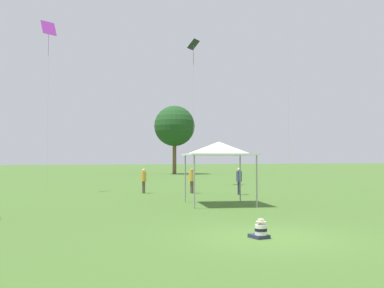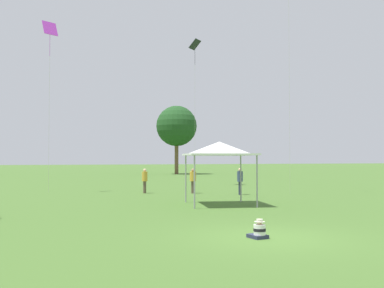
{
  "view_description": "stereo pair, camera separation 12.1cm",
  "coord_description": "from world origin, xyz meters",
  "px_view_note": "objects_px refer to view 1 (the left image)",
  "views": [
    {
      "loc": [
        -6.21,
        -11.07,
        2.2
      ],
      "look_at": [
        -0.1,
        6.37,
        2.79
      ],
      "focal_mm": 42.0,
      "sensor_mm": 36.0,
      "label": 1
    },
    {
      "loc": [
        -6.09,
        -11.11,
        2.2
      ],
      "look_at": [
        -0.1,
        6.37,
        2.79
      ],
      "focal_mm": 42.0,
      "sensor_mm": 36.0,
      "label": 2
    }
  ],
  "objects_px": {
    "person_standing_1": "(192,179)",
    "seated_toddler": "(260,231)",
    "kite_1": "(193,49)",
    "distant_tree_0": "(174,126)",
    "person_standing_4": "(239,179)",
    "canopy_tent": "(219,149)",
    "kite_3": "(49,34)",
    "person_standing_2": "(144,179)"
  },
  "relations": [
    {
      "from": "person_standing_1",
      "to": "seated_toddler",
      "type": "bearing_deg",
      "value": -119.16
    },
    {
      "from": "kite_1",
      "to": "distant_tree_0",
      "type": "relative_size",
      "value": 1.24
    },
    {
      "from": "person_standing_4",
      "to": "canopy_tent",
      "type": "distance_m",
      "value": 6.35
    },
    {
      "from": "person_standing_4",
      "to": "canopy_tent",
      "type": "height_order",
      "value": "canopy_tent"
    },
    {
      "from": "kite_1",
      "to": "kite_3",
      "type": "bearing_deg",
      "value": 22.4
    },
    {
      "from": "canopy_tent",
      "to": "kite_3",
      "type": "relative_size",
      "value": 0.33
    },
    {
      "from": "person_standing_2",
      "to": "kite_1",
      "type": "relative_size",
      "value": 0.13
    },
    {
      "from": "person_standing_2",
      "to": "canopy_tent",
      "type": "relative_size",
      "value": 0.42
    },
    {
      "from": "person_standing_4",
      "to": "kite_1",
      "type": "xyz_separation_m",
      "value": [
        0.5,
        9.71,
        10.19
      ]
    },
    {
      "from": "distant_tree_0",
      "to": "seated_toddler",
      "type": "bearing_deg",
      "value": -104.39
    },
    {
      "from": "person_standing_4",
      "to": "canopy_tent",
      "type": "bearing_deg",
      "value": 53.83
    },
    {
      "from": "person_standing_4",
      "to": "kite_1",
      "type": "relative_size",
      "value": 0.14
    },
    {
      "from": "seated_toddler",
      "to": "person_standing_2",
      "type": "height_order",
      "value": "person_standing_2"
    },
    {
      "from": "seated_toddler",
      "to": "person_standing_4",
      "type": "xyz_separation_m",
      "value": [
        5.82,
        13.68,
        0.75
      ]
    },
    {
      "from": "person_standing_1",
      "to": "person_standing_4",
      "type": "relative_size",
      "value": 0.96
    },
    {
      "from": "kite_3",
      "to": "person_standing_2",
      "type": "bearing_deg",
      "value": -7.65
    },
    {
      "from": "person_standing_1",
      "to": "kite_1",
      "type": "distance_m",
      "value": 13.15
    },
    {
      "from": "seated_toddler",
      "to": "canopy_tent",
      "type": "relative_size",
      "value": 0.15
    },
    {
      "from": "kite_1",
      "to": "distant_tree_0",
      "type": "xyz_separation_m",
      "value": [
        6.3,
        25.82,
        -4.42
      ]
    },
    {
      "from": "person_standing_2",
      "to": "kite_3",
      "type": "bearing_deg",
      "value": 160.73
    },
    {
      "from": "kite_1",
      "to": "kite_3",
      "type": "height_order",
      "value": "kite_1"
    },
    {
      "from": "seated_toddler",
      "to": "person_standing_2",
      "type": "xyz_separation_m",
      "value": [
        0.62,
        16.69,
        0.71
      ]
    },
    {
      "from": "person_standing_1",
      "to": "canopy_tent",
      "type": "distance_m",
      "value": 7.32
    },
    {
      "from": "canopy_tent",
      "to": "kite_3",
      "type": "bearing_deg",
      "value": 125.06
    },
    {
      "from": "kite_3",
      "to": "canopy_tent",
      "type": "bearing_deg",
      "value": -37.95
    },
    {
      "from": "canopy_tent",
      "to": "distant_tree_0",
      "type": "bearing_deg",
      "value": 75.84
    },
    {
      "from": "person_standing_1",
      "to": "canopy_tent",
      "type": "bearing_deg",
      "value": -115.48
    },
    {
      "from": "person_standing_4",
      "to": "kite_1",
      "type": "bearing_deg",
      "value": -94.96
    },
    {
      "from": "person_standing_4",
      "to": "kite_1",
      "type": "height_order",
      "value": "kite_1"
    },
    {
      "from": "distant_tree_0",
      "to": "person_standing_4",
      "type": "bearing_deg",
      "value": -100.84
    },
    {
      "from": "person_standing_4",
      "to": "seated_toddler",
      "type": "bearing_deg",
      "value": 64.96
    },
    {
      "from": "kite_3",
      "to": "seated_toddler",
      "type": "bearing_deg",
      "value": -58.15
    },
    {
      "from": "kite_3",
      "to": "distant_tree_0",
      "type": "relative_size",
      "value": 1.16
    },
    {
      "from": "seated_toddler",
      "to": "person_standing_2",
      "type": "relative_size",
      "value": 0.37
    },
    {
      "from": "kite_1",
      "to": "person_standing_4",
      "type": "bearing_deg",
      "value": 89.87
    },
    {
      "from": "canopy_tent",
      "to": "distant_tree_0",
      "type": "distance_m",
      "value": 42.07
    },
    {
      "from": "canopy_tent",
      "to": "kite_3",
      "type": "height_order",
      "value": "kite_3"
    },
    {
      "from": "distant_tree_0",
      "to": "person_standing_2",
      "type": "bearing_deg",
      "value": -110.27
    },
    {
      "from": "seated_toddler",
      "to": "distant_tree_0",
      "type": "distance_m",
      "value": 51.23
    },
    {
      "from": "canopy_tent",
      "to": "distant_tree_0",
      "type": "xyz_separation_m",
      "value": [
        10.24,
        40.6,
        4.08
      ]
    },
    {
      "from": "kite_1",
      "to": "seated_toddler",
      "type": "bearing_deg",
      "value": 77.71
    },
    {
      "from": "person_standing_2",
      "to": "kite_1",
      "type": "bearing_deg",
      "value": 54.94
    }
  ]
}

